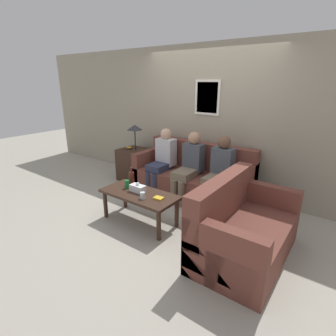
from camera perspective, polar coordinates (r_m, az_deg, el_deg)
ground_plane at (r=4.46m, az=1.81°, el=-7.92°), size 16.00×16.00×0.00m
wall_back at (r=4.87m, az=8.56°, el=10.28°), size 9.00×0.08×2.60m
couch_main at (r=4.73m, az=5.42°, el=-2.18°), size 2.08×0.86×0.92m
couch_side at (r=3.26m, az=15.73°, el=-12.98°), size 0.86×1.43×0.92m
coffee_table at (r=3.80m, az=-6.25°, el=-6.31°), size 1.15×0.53×0.46m
side_table_with_lamp at (r=5.49m, az=-7.45°, el=1.17°), size 0.53×0.53×1.15m
wine_bottle at (r=4.08m, az=-7.94°, el=-2.06°), size 0.08×0.08×0.27m
drinking_glass at (r=3.58m, az=-5.54°, el=-5.98°), size 0.07×0.07×0.09m
book_stack at (r=3.57m, az=-2.05°, el=-6.57°), size 0.13×0.11×0.02m
soda_can at (r=3.94m, az=-8.89°, el=-3.49°), size 0.07×0.07×0.12m
tissue_box at (r=3.80m, az=-6.60°, el=-4.39°), size 0.23×0.12×0.14m
person_left at (r=4.81m, az=-1.25°, el=2.15°), size 0.34×0.59×1.16m
person_middle at (r=4.49m, az=4.70°, el=0.89°), size 0.34×0.65×1.16m
person_right at (r=4.26m, az=11.11°, el=-0.34°), size 0.34×0.61×1.16m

